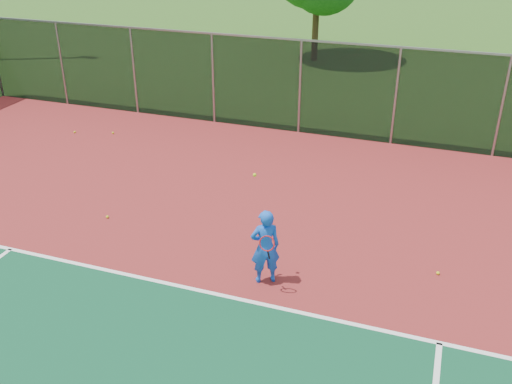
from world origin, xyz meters
TOP-DOWN VIEW (x-y plane):
  - court_apron at (0.00, 2.00)m, footprint 30.00×20.00m
  - fence_back at (0.00, 12.00)m, footprint 30.00×0.06m
  - tennis_player at (-1.40, 3.75)m, footprint 0.69×0.72m
  - practice_ball_1 at (-8.68, 9.82)m, footprint 0.07×0.07m
  - practice_ball_2 at (-5.77, 4.90)m, footprint 0.07×0.07m
  - practice_ball_4 at (1.85, 5.10)m, footprint 0.07×0.07m
  - practice_ball_5 at (-9.91, 9.47)m, footprint 0.07×0.07m

SIDE VIEW (x-z plane):
  - court_apron at x=0.00m, z-range 0.00..0.02m
  - practice_ball_1 at x=-8.68m, z-range 0.02..0.09m
  - practice_ball_2 at x=-5.77m, z-range 0.02..0.09m
  - practice_ball_4 at x=1.85m, z-range 0.02..0.09m
  - practice_ball_5 at x=-9.91m, z-range 0.02..0.09m
  - tennis_player at x=-1.40m, z-range -0.32..1.96m
  - fence_back at x=0.00m, z-range 0.05..3.08m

